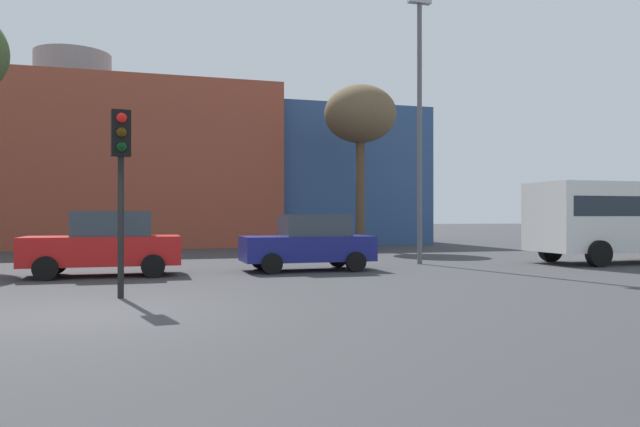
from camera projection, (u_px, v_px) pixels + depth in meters
ground_plane at (86, 314)px, 9.72m from camera, size 200.00×200.00×0.00m
building_backdrop at (73, 170)px, 32.55m from camera, size 38.57×10.65×10.46m
parked_car_2 at (105, 244)px, 15.95m from camera, size 3.99×1.96×1.73m
parked_car_3 at (309, 243)px, 17.54m from camera, size 3.80×1.87×1.65m
white_bus at (627, 215)px, 20.49m from camera, size 6.80×2.62×2.72m
traffic_light_island at (121, 160)px, 11.62m from camera, size 0.39×0.38×3.67m
bare_tree_1 at (360, 116)px, 28.10m from camera, size 3.40×3.40×7.78m
street_lamp at (420, 115)px, 19.93m from camera, size 0.80×0.24×8.92m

